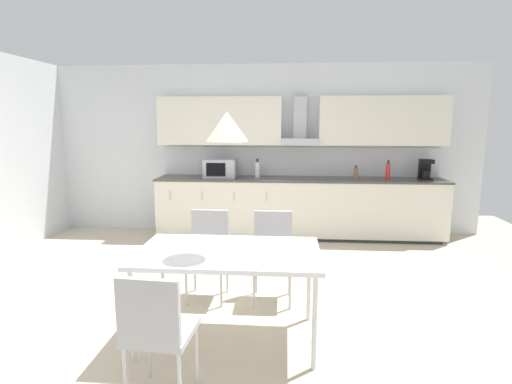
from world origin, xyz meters
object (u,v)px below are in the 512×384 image
at_px(bottle_brown, 356,173).
at_px(dining_table, 229,256).
at_px(bottle_white, 257,169).
at_px(pendant_lamp, 227,127).
at_px(microwave, 220,168).
at_px(chair_near_left, 156,326).
at_px(bottle_red, 388,171).
at_px(chair_far_left, 209,245).
at_px(chair_far_right, 273,246).
at_px(coffee_maker, 425,169).

relative_size(bottle_brown, dining_table, 0.14).
relative_size(bottle_white, pendant_lamp, 0.89).
bearing_deg(microwave, dining_table, -79.46).
distance_m(microwave, chair_near_left, 3.86).
xyz_separation_m(bottle_red, pendant_lamp, (-1.94, -2.98, 0.68)).
bearing_deg(chair_far_left, chair_near_left, -90.28).
bearing_deg(chair_far_right, chair_near_left, -112.02).
distance_m(bottle_red, bottle_white, 1.94).
bearing_deg(chair_far_right, dining_table, -111.81).
relative_size(bottle_red, bottle_brown, 1.44).
distance_m(bottle_brown, chair_near_left, 4.25).
bearing_deg(bottle_brown, coffee_maker, 1.89).
bearing_deg(coffee_maker, bottle_red, -173.55).
distance_m(bottle_red, chair_near_left, 4.44).
bearing_deg(bottle_white, chair_far_left, -98.17).
bearing_deg(bottle_white, bottle_brown, -2.46).
distance_m(dining_table, pendant_lamp, 1.01).
distance_m(coffee_maker, dining_table, 3.95).
bearing_deg(bottle_brown, chair_far_right, -117.73).
distance_m(microwave, chair_far_left, 2.28).
bearing_deg(bottle_red, bottle_brown, 176.33).
xyz_separation_m(bottle_white, dining_table, (-0.00, -3.07, -0.33)).
xyz_separation_m(chair_near_left, pendant_lamp, (0.33, 0.81, 1.18)).
xyz_separation_m(coffee_maker, bottle_brown, (-1.01, -0.03, -0.06)).
bearing_deg(bottle_red, chair_near_left, -120.93).
xyz_separation_m(dining_table, chair_far_left, (-0.32, 0.81, -0.17)).
distance_m(coffee_maker, chair_far_right, 3.16).
xyz_separation_m(bottle_white, chair_near_left, (-0.33, -3.88, -0.50)).
distance_m(chair_near_left, chair_far_left, 1.61).
bearing_deg(dining_table, pendant_lamp, 0.00).
bearing_deg(chair_far_right, chair_far_left, -180.00).
height_order(bottle_white, chair_far_left, bottle_white).
relative_size(dining_table, pendant_lamp, 4.49).
bearing_deg(chair_near_left, bottle_white, 85.09).
distance_m(bottle_red, chair_far_left, 3.18).
distance_m(bottle_white, dining_table, 3.09).
xyz_separation_m(bottle_white, chair_far_right, (0.32, -2.27, -0.50)).
relative_size(bottle_white, chair_far_left, 0.33).
height_order(microwave, pendant_lamp, pendant_lamp).
height_order(coffee_maker, dining_table, coffee_maker).
height_order(microwave, dining_table, microwave).
height_order(coffee_maker, pendant_lamp, pendant_lamp).
distance_m(coffee_maker, bottle_brown, 1.01).
height_order(bottle_white, pendant_lamp, pendant_lamp).
xyz_separation_m(bottle_red, chair_near_left, (-2.27, -3.79, -0.50)).
relative_size(coffee_maker, chair_far_left, 0.34).
bearing_deg(dining_table, chair_near_left, -112.23).
xyz_separation_m(dining_table, chair_near_left, (-0.33, -0.81, -0.17)).
bearing_deg(pendant_lamp, chair_near_left, -112.23).
bearing_deg(dining_table, microwave, 100.54).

